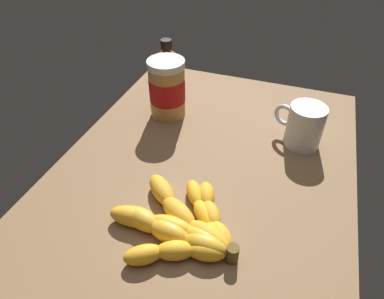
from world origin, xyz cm
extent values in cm
cube|color=brown|center=(0.00, 0.00, -2.37)|extent=(80.21, 59.45, 4.73)
ellipsoid|color=gold|center=(16.72, 8.18, 1.49)|extent=(6.32, 6.18, 2.98)
ellipsoid|color=gold|center=(13.03, 5.31, 1.49)|extent=(6.55, 5.68, 2.98)
ellipsoid|color=gold|center=(8.89, 3.15, 1.49)|extent=(6.56, 4.99, 2.98)
ellipsoid|color=gold|center=(16.91, 7.70, 1.40)|extent=(6.28, 6.72, 2.80)
ellipsoid|color=gold|center=(13.33, 4.04, 1.40)|extent=(6.68, 6.33, 2.80)
ellipsoid|color=gold|center=(9.21, 0.99, 1.40)|extent=(6.93, 5.79, 2.80)
ellipsoid|color=gold|center=(17.81, 6.32, 1.78)|extent=(6.29, 9.00, 3.56)
ellipsoid|color=gold|center=(14.89, 0.41, 1.78)|extent=(7.38, 8.91, 3.56)
ellipsoid|color=gold|center=(10.91, -4.85, 1.78)|extent=(8.21, 8.51, 3.56)
ellipsoid|color=gold|center=(18.70, 6.08, 1.76)|extent=(4.90, 8.76, 3.53)
ellipsoid|color=gold|center=(18.02, -0.49, 1.76)|extent=(3.81, 8.39, 3.53)
ellipsoid|color=gold|center=(18.25, -7.09, 1.76)|extent=(4.38, 8.60, 3.53)
ellipsoid|color=gold|center=(19.52, 6.36, 1.82)|extent=(3.66, 7.38, 3.64)
ellipsoid|color=gold|center=(19.19, 0.48, 1.82)|extent=(4.41, 7.72, 3.64)
ellipsoid|color=gold|center=(18.24, -5.33, 1.82)|extent=(5.12, 7.97, 3.64)
ellipsoid|color=gold|center=(20.39, 6.91, 1.58)|extent=(4.43, 6.77, 3.16)
ellipsoid|color=gold|center=(21.91, 2.18, 1.58)|extent=(5.36, 6.98, 3.16)
ellipsoid|color=gold|center=(24.29, -2.18, 1.58)|extent=(6.11, 6.94, 3.16)
cylinder|color=brown|center=(19.53, 10.81, 1.80)|extent=(2.00, 2.00, 3.00)
cylinder|color=#BF8442|center=(-15.24, -14.59, 6.41)|extent=(8.47, 8.47, 12.83)
cylinder|color=#B71414|center=(-15.24, -14.59, 7.05)|extent=(8.64, 8.64, 5.77)
cylinder|color=silver|center=(-15.24, -14.59, 13.62)|extent=(8.71, 8.71, 1.58)
cylinder|color=orange|center=(-27.72, -19.87, 4.83)|extent=(5.44, 5.44, 9.66)
cone|color=orange|center=(-27.72, -19.87, 10.58)|extent=(5.44, 5.44, 1.84)
cylinder|color=black|center=(-27.72, -19.87, 12.64)|extent=(2.86, 2.86, 2.28)
cylinder|color=silver|center=(-14.23, 17.91, 4.82)|extent=(7.77, 7.77, 9.64)
torus|color=silver|center=(-16.34, 13.29, 5.30)|extent=(3.09, 5.18, 5.24)
camera|label=1|loc=(50.11, 15.10, 47.85)|focal=31.88mm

